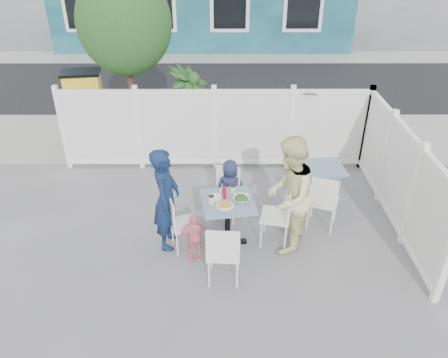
{
  "coord_description": "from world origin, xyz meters",
  "views": [
    {
      "loc": [
        0.27,
        -5.27,
        4.24
      ],
      "look_at": [
        0.28,
        0.35,
        0.92
      ],
      "focal_mm": 35.0,
      "sensor_mm": 36.0,
      "label": 1
    }
  ],
  "objects_px": {
    "chair_right": "(282,211)",
    "boy": "(230,188)",
    "main_table": "(228,211)",
    "chair_back": "(227,189)",
    "chair_near": "(223,251)",
    "man": "(166,199)",
    "chair_left": "(179,220)",
    "woman": "(289,196)",
    "utility_cabinet": "(86,105)",
    "toddler": "(194,237)",
    "spare_table": "(323,175)"
  },
  "relations": [
    {
      "from": "man",
      "to": "toddler",
      "type": "xyz_separation_m",
      "value": [
        0.41,
        -0.35,
        -0.41
      ]
    },
    {
      "from": "main_table",
      "to": "boy",
      "type": "bearing_deg",
      "value": 86.59
    },
    {
      "from": "chair_left",
      "to": "chair_near",
      "type": "relative_size",
      "value": 0.92
    },
    {
      "from": "utility_cabinet",
      "to": "man",
      "type": "bearing_deg",
      "value": -69.65
    },
    {
      "from": "woman",
      "to": "toddler",
      "type": "bearing_deg",
      "value": -57.65
    },
    {
      "from": "chair_left",
      "to": "toddler",
      "type": "bearing_deg",
      "value": 24.85
    },
    {
      "from": "chair_back",
      "to": "chair_near",
      "type": "height_order",
      "value": "chair_near"
    },
    {
      "from": "utility_cabinet",
      "to": "chair_right",
      "type": "bearing_deg",
      "value": -54.39
    },
    {
      "from": "chair_near",
      "to": "boy",
      "type": "height_order",
      "value": "boy"
    },
    {
      "from": "chair_near",
      "to": "chair_right",
      "type": "bearing_deg",
      "value": 49.35
    },
    {
      "from": "main_table",
      "to": "boy",
      "type": "height_order",
      "value": "boy"
    },
    {
      "from": "spare_table",
      "to": "man",
      "type": "bearing_deg",
      "value": -155.24
    },
    {
      "from": "chair_right",
      "to": "toddler",
      "type": "height_order",
      "value": "chair_right"
    },
    {
      "from": "chair_back",
      "to": "man",
      "type": "relative_size",
      "value": 0.55
    },
    {
      "from": "main_table",
      "to": "utility_cabinet",
      "type": "bearing_deg",
      "value": 127.89
    },
    {
      "from": "spare_table",
      "to": "woman",
      "type": "relative_size",
      "value": 0.4
    },
    {
      "from": "chair_right",
      "to": "boy",
      "type": "height_order",
      "value": "boy"
    },
    {
      "from": "chair_left",
      "to": "boy",
      "type": "relative_size",
      "value": 0.89
    },
    {
      "from": "spare_table",
      "to": "chair_right",
      "type": "relative_size",
      "value": 0.73
    },
    {
      "from": "woman",
      "to": "toddler",
      "type": "xyz_separation_m",
      "value": [
        -1.34,
        -0.3,
        -0.51
      ]
    },
    {
      "from": "spare_table",
      "to": "chair_back",
      "type": "relative_size",
      "value": 0.82
    },
    {
      "from": "spare_table",
      "to": "chair_near",
      "type": "relative_size",
      "value": 0.75
    },
    {
      "from": "chair_near",
      "to": "boy",
      "type": "xyz_separation_m",
      "value": [
        0.11,
        1.67,
        -0.06
      ]
    },
    {
      "from": "chair_right",
      "to": "man",
      "type": "height_order",
      "value": "man"
    },
    {
      "from": "chair_left",
      "to": "toddler",
      "type": "relative_size",
      "value": 1.14
    },
    {
      "from": "man",
      "to": "woman",
      "type": "relative_size",
      "value": 0.9
    },
    {
      "from": "chair_near",
      "to": "toddler",
      "type": "distance_m",
      "value": 0.67
    },
    {
      "from": "chair_right",
      "to": "boy",
      "type": "xyz_separation_m",
      "value": [
        -0.75,
        0.79,
        -0.08
      ]
    },
    {
      "from": "chair_back",
      "to": "toddler",
      "type": "bearing_deg",
      "value": 81.5
    },
    {
      "from": "main_table",
      "to": "chair_left",
      "type": "height_order",
      "value": "chair_left"
    },
    {
      "from": "toddler",
      "to": "chair_right",
      "type": "bearing_deg",
      "value": 8.25
    },
    {
      "from": "chair_near",
      "to": "man",
      "type": "bearing_deg",
      "value": 137.88
    },
    {
      "from": "utility_cabinet",
      "to": "woman",
      "type": "distance_m",
      "value": 5.72
    },
    {
      "from": "chair_right",
      "to": "chair_left",
      "type": "bearing_deg",
      "value": 107.79
    },
    {
      "from": "spare_table",
      "to": "boy",
      "type": "bearing_deg",
      "value": -167.83
    },
    {
      "from": "chair_left",
      "to": "woman",
      "type": "bearing_deg",
      "value": 74.38
    },
    {
      "from": "main_table",
      "to": "chair_right",
      "type": "bearing_deg",
      "value": 3.69
    },
    {
      "from": "chair_right",
      "to": "chair_near",
      "type": "distance_m",
      "value": 1.23
    },
    {
      "from": "chair_back",
      "to": "woman",
      "type": "distance_m",
      "value": 1.24
    },
    {
      "from": "chair_right",
      "to": "main_table",
      "type": "bearing_deg",
      "value": 106.35
    },
    {
      "from": "chair_back",
      "to": "woman",
      "type": "bearing_deg",
      "value": 152.49
    },
    {
      "from": "chair_right",
      "to": "toddler",
      "type": "distance_m",
      "value": 1.34
    },
    {
      "from": "boy",
      "to": "utility_cabinet",
      "type": "bearing_deg",
      "value": -58.45
    },
    {
      "from": "main_table",
      "to": "man",
      "type": "relative_size",
      "value": 0.53
    },
    {
      "from": "chair_near",
      "to": "woman",
      "type": "height_order",
      "value": "woman"
    },
    {
      "from": "utility_cabinet",
      "to": "chair_left",
      "type": "bearing_deg",
      "value": -68.39
    },
    {
      "from": "chair_back",
      "to": "boy",
      "type": "distance_m",
      "value": 0.1
    },
    {
      "from": "woman",
      "to": "boy",
      "type": "distance_m",
      "value": 1.26
    },
    {
      "from": "boy",
      "to": "chair_back",
      "type": "bearing_deg",
      "value": 41.35
    },
    {
      "from": "man",
      "to": "toddler",
      "type": "relative_size",
      "value": 2.07
    }
  ]
}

